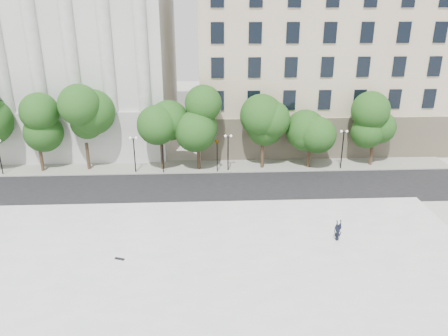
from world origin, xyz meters
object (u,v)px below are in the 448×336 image
(traffic_light_east, at_px, (217,140))
(person_lying, at_px, (337,237))
(skateboard, at_px, (120,259))
(traffic_light_west, at_px, (162,141))

(traffic_light_east, distance_m, person_lying, 18.05)
(traffic_light_east, height_order, person_lying, traffic_light_east)
(traffic_light_east, relative_size, person_lying, 2.52)
(traffic_light_east, xyz_separation_m, skateboard, (-7.46, -17.46, -3.21))
(person_lying, relative_size, skateboard, 2.34)
(person_lying, bearing_deg, skateboard, -179.80)
(person_lying, bearing_deg, traffic_light_west, 126.35)
(traffic_light_west, relative_size, person_lying, 2.49)
(traffic_light_east, bearing_deg, traffic_light_west, 180.00)
(traffic_light_east, bearing_deg, skateboard, -113.14)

